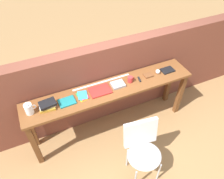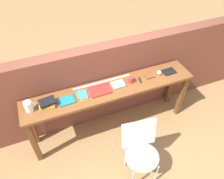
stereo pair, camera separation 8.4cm
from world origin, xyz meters
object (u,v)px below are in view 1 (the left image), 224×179
leather_journal_brown (148,75)px  book_repair_rightmost (167,70)px  book_open_centre (100,91)px  pamphlet_pile_colourful (83,96)px  multitool_folded (139,79)px  pitcher_white (29,109)px  magazine_cycling (67,102)px  chair_white_moulded (143,148)px  sports_ball_small (158,72)px  mug (130,79)px  book_stack_leftmost (47,105)px

leather_journal_brown → book_repair_rightmost: (0.33, -0.01, -0.00)m
book_open_centre → pamphlet_pile_colourful: bearing=179.9°
multitool_folded → book_repair_rightmost: size_ratio=0.55×
pitcher_white → book_open_centre: (0.95, 0.01, -0.07)m
leather_journal_brown → book_repair_rightmost: size_ratio=0.65×
magazine_cycling → book_open_centre: 0.48m
multitool_folded → pamphlet_pile_colourful: bearing=179.0°
multitool_folded → magazine_cycling: bearing=-179.7°
multitool_folded → book_open_centre: bearing=178.8°
chair_white_moulded → book_repair_rightmost: size_ratio=4.48×
sports_ball_small → book_open_centre: bearing=-179.8°
book_repair_rightmost → mug: bearing=177.9°
pamphlet_pile_colourful → book_open_centre: size_ratio=0.70×
chair_white_moulded → mug: size_ratio=8.10×
leather_journal_brown → multitool_folded: bearing=-172.7°
magazine_cycling → multitool_folded: bearing=-1.9°
sports_ball_small → pamphlet_pile_colourful: bearing=-180.0°
pitcher_white → sports_ball_small: pitcher_white is taller
magazine_cycling → book_open_centre: size_ratio=0.74×
multitool_folded → mug: bearing=172.9°
chair_white_moulded → sports_ball_small: 1.17m
chair_white_moulded → multitool_folded: size_ratio=8.10×
sports_ball_small → book_repair_rightmost: bearing=-2.4°
book_open_centre → sports_ball_small: 0.94m
book_stack_leftmost → pitcher_white: bearing=179.5°
chair_white_moulded → magazine_cycling: 1.15m
chair_white_moulded → book_open_centre: bearing=105.6°
leather_journal_brown → book_repair_rightmost: 0.33m
pitcher_white → book_stack_leftmost: 0.22m
book_stack_leftmost → multitool_folded: (1.34, -0.00, -0.04)m
pitcher_white → sports_ball_small: (1.89, 0.01, -0.04)m
pitcher_white → book_repair_rightmost: size_ratio=0.92×
chair_white_moulded → pamphlet_pile_colourful: bearing=119.8°
pamphlet_pile_colourful → book_repair_rightmost: (1.37, -0.01, 0.00)m
book_stack_leftmost → mug: size_ratio=2.07×
book_open_centre → leather_journal_brown: (0.78, 0.01, 0.00)m
pitcher_white → mug: bearing=0.5°
multitool_folded → sports_ball_small: (0.33, 0.02, 0.03)m
book_open_centre → book_repair_rightmost: (1.12, -0.00, 0.00)m
book_open_centre → mug: size_ratio=2.68×
pitcher_white → mug: 1.42m
pitcher_white → sports_ball_small: size_ratio=2.67×
pitcher_white → book_repair_rightmost: pitcher_white is taller
pamphlet_pile_colourful → chair_white_moulded: bearing=-60.2°
magazine_cycling → pitcher_white: bearing=176.7°
book_stack_leftmost → book_repair_rightmost: (1.84, 0.01, -0.04)m
book_open_centre → sports_ball_small: bearing=0.7°
pitcher_white → book_stack_leftmost: pitcher_white is taller
book_stack_leftmost → magazine_cycling: size_ratio=1.05×
pitcher_white → chair_white_moulded: bearing=-35.4°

